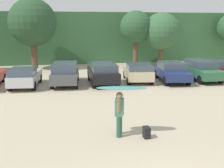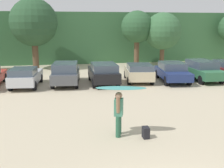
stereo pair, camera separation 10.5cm
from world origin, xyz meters
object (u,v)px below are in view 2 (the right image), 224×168
(parked_car_champagne, at_px, (139,72))
(parked_car_navy, at_px, (172,71))
(parked_car_forest_green, at_px, (202,70))
(surfboard_teal, at_px, (121,88))
(person_adult, at_px, (119,111))
(backpack_dropped, at_px, (146,133))
(parked_car_silver, at_px, (26,76))
(parked_car_dark_gray, at_px, (66,73))
(parked_car_black, at_px, (103,73))

(parked_car_champagne, relative_size, parked_car_navy, 0.90)
(parked_car_forest_green, height_order, surfboard_teal, surfboard_teal)
(parked_car_navy, distance_m, person_adult, 11.67)
(backpack_dropped, bearing_deg, parked_car_silver, 118.79)
(parked_car_silver, xyz_separation_m, surfboard_teal, (4.77, -9.85, 1.19))
(parked_car_dark_gray, xyz_separation_m, parked_car_black, (2.77, -0.23, -0.03))
(parked_car_forest_green, bearing_deg, person_adult, 138.32)
(parked_car_silver, relative_size, surfboard_teal, 2.05)
(parked_car_champagne, relative_size, backpack_dropped, 9.33)
(parked_car_dark_gray, bearing_deg, parked_car_silver, 100.51)
(person_adult, bearing_deg, parked_car_navy, -105.29)
(parked_car_champagne, bearing_deg, parked_car_navy, -92.09)
(parked_car_dark_gray, xyz_separation_m, backpack_dropped, (2.84, -10.57, -0.66))
(parked_car_dark_gray, height_order, parked_car_forest_green, parked_car_dark_gray)
(parked_car_black, bearing_deg, backpack_dropped, -178.99)
(parked_car_champagne, distance_m, backpack_dropped, 11.05)
(parked_car_champagne, bearing_deg, person_adult, 167.78)
(parked_car_silver, distance_m, backpack_dropped, 11.80)
(parked_car_silver, distance_m, parked_car_dark_gray, 2.85)
(parked_car_silver, distance_m, surfboard_teal, 11.00)
(person_adult, distance_m, backpack_dropped, 1.35)
(parked_car_forest_green, distance_m, surfboard_teal, 13.20)
(parked_car_forest_green, bearing_deg, parked_car_silver, 90.12)
(parked_car_dark_gray, relative_size, person_adult, 2.52)
(parked_car_silver, relative_size, parked_car_navy, 0.91)
(parked_car_navy, xyz_separation_m, person_adult, (-6.34, -9.80, 0.22))
(parked_car_navy, height_order, parked_car_forest_green, parked_car_forest_green)
(parked_car_black, relative_size, parked_car_forest_green, 0.97)
(backpack_dropped, bearing_deg, surfboard_teal, 152.01)
(parked_car_forest_green, bearing_deg, surfboard_teal, 138.50)
(parked_car_silver, distance_m, parked_car_champagne, 8.43)
(parked_car_black, distance_m, backpack_dropped, 10.36)
(parked_car_silver, relative_size, parked_car_forest_green, 0.93)
(parked_car_silver, relative_size, backpack_dropped, 9.42)
(parked_car_champagne, bearing_deg, parked_car_forest_green, -86.47)
(parked_car_silver, xyz_separation_m, parked_car_champagne, (8.42, 0.36, 0.01))
(backpack_dropped, bearing_deg, parked_car_forest_green, 52.67)
(person_adult, xyz_separation_m, backpack_dropped, (1.00, -0.43, -0.79))
(parked_car_silver, height_order, backpack_dropped, parked_car_silver)
(backpack_dropped, bearing_deg, parked_car_black, 90.41)
(parked_car_dark_gray, height_order, backpack_dropped, parked_car_dark_gray)
(parked_car_silver, relative_size, parked_car_champagne, 1.01)
(parked_car_navy, relative_size, parked_car_forest_green, 1.02)
(parked_car_champagne, height_order, person_adult, person_adult)
(parked_car_forest_green, xyz_separation_m, backpack_dropped, (-7.85, -10.30, -0.61))
(parked_car_champagne, bearing_deg, backpack_dropped, 173.45)
(person_adult, height_order, backpack_dropped, person_adult)
(parked_car_navy, relative_size, surfboard_teal, 2.25)
(parked_car_silver, height_order, parked_car_black, parked_car_black)
(parked_car_navy, xyz_separation_m, backpack_dropped, (-5.34, -10.23, -0.57))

